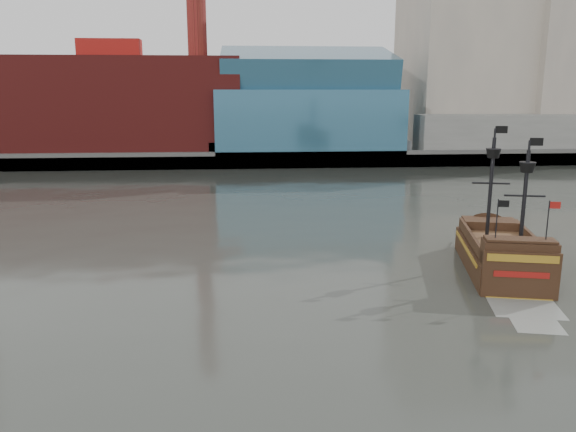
{
  "coord_description": "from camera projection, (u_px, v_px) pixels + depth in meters",
  "views": [
    {
      "loc": [
        -0.72,
        -24.52,
        11.92
      ],
      "look_at": [
        2.1,
        10.62,
        4.0
      ],
      "focal_mm": 35.0,
      "sensor_mm": 36.0,
      "label": 1
    }
  ],
  "objects": [
    {
      "name": "promenade_far",
      "position": [
        246.0,
        144.0,
        115.77
      ],
      "size": [
        220.0,
        60.0,
        2.0
      ],
      "primitive_type": "cube",
      "color": "slate",
      "rests_on": "ground"
    },
    {
      "name": "seawall",
      "position": [
        248.0,
        160.0,
        87.01
      ],
      "size": [
        220.0,
        1.0,
        2.6
      ],
      "primitive_type": "cube",
      "color": "#4C4C49",
      "rests_on": "ground"
    },
    {
      "name": "skyline",
      "position": [
        273.0,
        20.0,
        103.78
      ],
      "size": [
        149.0,
        45.0,
        62.0
      ],
      "color": "brown",
      "rests_on": "promenade_far"
    },
    {
      "name": "ground",
      "position": [
        262.0,
        348.0,
        26.52
      ],
      "size": [
        400.0,
        400.0,
        0.0
      ],
      "primitive_type": "plane",
      "color": "#292C27",
      "rests_on": "ground"
    },
    {
      "name": "pirate_ship",
      "position": [
        501.0,
        258.0,
        37.64
      ],
      "size": [
        7.13,
        14.34,
        10.3
      ],
      "rotation": [
        0.0,
        0.0,
        -0.23
      ],
      "color": "black",
      "rests_on": "ground"
    }
  ]
}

